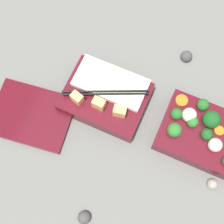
# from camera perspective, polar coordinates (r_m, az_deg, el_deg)

# --- Properties ---
(ground_plane) EXTENTS (3.00, 3.00, 0.00)m
(ground_plane) POSITION_cam_1_polar(r_m,az_deg,el_deg) (0.80, 7.19, -0.89)
(ground_plane) COLOR slate
(bento_tray_vegetable) EXTENTS (0.20, 0.15, 0.08)m
(bento_tray_vegetable) POSITION_cam_1_polar(r_m,az_deg,el_deg) (0.78, 16.12, -3.57)
(bento_tray_vegetable) COLOR #510F19
(bento_tray_vegetable) RESTS_ON ground_plane
(bento_tray_rice) EXTENTS (0.20, 0.15, 0.07)m
(bento_tray_rice) POSITION_cam_1_polar(r_m,az_deg,el_deg) (0.78, -1.11, 2.84)
(bento_tray_rice) COLOR #510F19
(bento_tray_rice) RESTS_ON ground_plane
(bento_lid) EXTENTS (0.22, 0.18, 0.01)m
(bento_lid) POSITION_cam_1_polar(r_m,az_deg,el_deg) (0.81, -14.49, -0.55)
(bento_lid) COLOR #510F19
(bento_lid) RESTS_ON ground_plane
(pebble_1) EXTENTS (0.03, 0.03, 0.03)m
(pebble_1) POSITION_cam_1_polar(r_m,az_deg,el_deg) (0.75, -5.09, -18.65)
(pebble_1) COLOR #474442
(pebble_1) RESTS_ON ground_plane
(pebble_2) EXTENTS (0.03, 0.03, 0.03)m
(pebble_2) POSITION_cam_1_polar(r_m,az_deg,el_deg) (0.87, 13.44, 9.83)
(pebble_2) COLOR #474442
(pebble_2) RESTS_ON ground_plane
(pebble_3) EXTENTS (0.03, 0.03, 0.03)m
(pebble_3) POSITION_cam_1_polar(r_m,az_deg,el_deg) (0.79, 17.87, -12.43)
(pebble_3) COLOR gray
(pebble_3) RESTS_ON ground_plane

